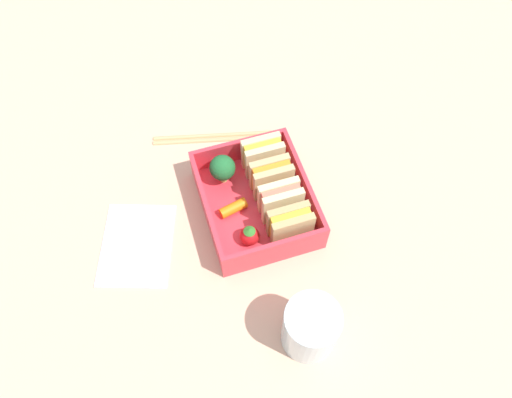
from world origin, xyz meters
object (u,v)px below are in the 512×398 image
(chopstick_pair, at_px, (216,137))
(drinking_glass, at_px, (310,328))
(strawberry_far_left, at_px, (250,235))
(sandwich_center_left, at_px, (271,177))
(folded_napkin, at_px, (137,244))
(sandwich_left, at_px, (263,155))
(carrot_stick_far_left, at_px, (233,207))
(sandwich_center, at_px, (280,200))
(broccoli_floret, at_px, (222,168))
(sandwich_center_right, at_px, (290,225))

(chopstick_pair, height_order, drinking_glass, drinking_glass)
(strawberry_far_left, distance_m, drinking_glass, 0.14)
(sandwich_center_left, xyz_separation_m, folded_napkin, (0.02, -0.20, -0.04))
(sandwich_left, distance_m, carrot_stick_far_left, 0.09)
(drinking_glass, bearing_deg, chopstick_pair, -175.29)
(sandwich_center, relative_size, chopstick_pair, 0.30)
(carrot_stick_far_left, bearing_deg, folded_napkin, -87.33)
(sandwich_left, bearing_deg, carrot_stick_far_left, -47.18)
(broccoli_floret, xyz_separation_m, folded_napkin, (0.06, -0.14, -0.04))
(sandwich_left, height_order, sandwich_center, same)
(drinking_glass, distance_m, folded_napkin, 0.26)
(sandwich_left, relative_size, chopstick_pair, 0.30)
(folded_napkin, bearing_deg, drinking_glass, 43.48)
(folded_napkin, bearing_deg, carrot_stick_far_left, 92.67)
(sandwich_left, xyz_separation_m, chopstick_pair, (-0.08, -0.05, -0.04))
(chopstick_pair, relative_size, folded_napkin, 1.54)
(drinking_glass, bearing_deg, sandwich_center, 172.60)
(carrot_stick_far_left, bearing_deg, sandwich_center_right, 45.96)
(sandwich_center_left, distance_m, sandwich_center, 0.04)
(sandwich_center_right, bearing_deg, folded_napkin, -104.75)
(sandwich_center_left, relative_size, sandwich_center, 1.00)
(sandwich_center_right, distance_m, strawberry_far_left, 0.05)
(broccoli_floret, bearing_deg, sandwich_center, 39.63)
(sandwich_center_left, distance_m, sandwich_center_right, 0.08)
(folded_napkin, bearing_deg, sandwich_center_right, 75.25)
(drinking_glass, relative_size, folded_napkin, 0.65)
(carrot_stick_far_left, relative_size, chopstick_pair, 0.20)
(carrot_stick_far_left, distance_m, folded_napkin, 0.14)
(broccoli_floret, distance_m, folded_napkin, 0.16)
(sandwich_center_right, relative_size, carrot_stick_far_left, 1.47)
(sandwich_center_left, distance_m, folded_napkin, 0.20)
(sandwich_center, height_order, broccoli_floret, sandwich_center)
(broccoli_floret, bearing_deg, carrot_stick_far_left, -0.86)
(sandwich_center, bearing_deg, sandwich_center_right, 0.00)
(broccoli_floret, relative_size, folded_napkin, 0.39)
(strawberry_far_left, xyz_separation_m, chopstick_pair, (-0.19, 0.00, -0.02))
(carrot_stick_far_left, xyz_separation_m, strawberry_far_left, (0.05, 0.01, 0.01))
(sandwich_left, distance_m, sandwich_center_left, 0.04)
(sandwich_center_right, height_order, chopstick_pair, sandwich_center_right)
(sandwich_left, height_order, sandwich_center_right, same)
(sandwich_left, bearing_deg, drinking_glass, -5.14)
(sandwich_center_left, height_order, chopstick_pair, sandwich_center_left)
(sandwich_center, bearing_deg, sandwich_left, 180.00)
(sandwich_center_left, relative_size, drinking_glass, 0.71)
(sandwich_center_left, distance_m, chopstick_pair, 0.13)
(folded_napkin, bearing_deg, sandwich_center_left, 97.00)
(carrot_stick_far_left, bearing_deg, strawberry_far_left, 9.05)
(strawberry_far_left, distance_m, folded_napkin, 0.15)
(broccoli_floret, distance_m, carrot_stick_far_left, 0.06)
(sandwich_left, distance_m, drinking_glass, 0.25)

